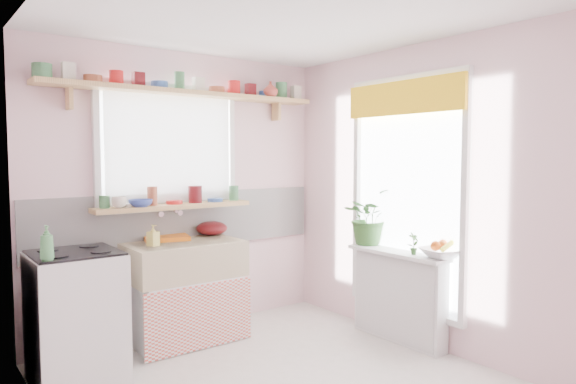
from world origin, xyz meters
TOP-DOWN VIEW (x-y plane):
  - room at (0.66, 0.86)m, footprint 3.20×3.20m
  - sink_unit at (-0.15, 1.29)m, footprint 0.95×0.65m
  - cooker at (-1.10, 1.05)m, footprint 0.58×0.58m
  - radiator_ledge at (1.30, 0.20)m, footprint 0.22×0.95m
  - windowsill at (-0.15, 1.48)m, footprint 1.40×0.22m
  - pine_shelf at (0.00, 1.47)m, footprint 2.52×0.24m
  - shelf_crockery at (0.00, 1.47)m, footprint 2.47×0.11m
  - sill_crockery at (-0.17, 1.48)m, footprint 1.35×0.11m
  - dish_tray at (-0.22, 1.50)m, footprint 0.43×0.37m
  - colander at (0.22, 1.50)m, footprint 0.32×0.32m
  - jade_plant at (1.33, 0.60)m, footprint 0.56×0.52m
  - fruit_bowl at (1.33, -0.20)m, footprint 0.38×0.38m
  - herb_pot at (1.26, 0.02)m, footprint 0.10×0.07m
  - soap_bottle_sink at (-0.43, 1.29)m, footprint 0.10×0.10m
  - sill_cup at (-0.65, 1.42)m, footprint 0.13×0.13m
  - sill_bowl at (-0.48, 1.42)m, footprint 0.25×0.25m
  - shelf_vase at (0.82, 1.41)m, footprint 0.17×0.17m
  - cooker_bottle at (-1.32, 0.83)m, footprint 0.09×0.09m
  - fruit at (1.34, -0.19)m, footprint 0.20×0.14m

SIDE VIEW (x-z plane):
  - radiator_ledge at x=1.30m, z-range 0.01..0.78m
  - sink_unit at x=-0.15m, z-range -0.13..0.99m
  - cooker at x=-1.10m, z-range 0.00..0.92m
  - fruit_bowl at x=1.33m, z-range 0.78..0.85m
  - herb_pot at x=1.26m, z-range 0.78..0.96m
  - dish_tray at x=-0.22m, z-range 0.85..0.89m
  - fruit at x=1.34m, z-range 0.82..0.92m
  - colander at x=0.22m, z-range 0.85..0.98m
  - soap_bottle_sink at x=-0.43m, z-range 0.85..1.02m
  - jade_plant at x=1.33m, z-range 0.77..1.28m
  - cooker_bottle at x=-1.32m, z-range 0.92..1.14m
  - windowsill at x=-0.15m, z-range 1.12..1.16m
  - sill_bowl at x=-0.48m, z-range 1.16..1.22m
  - sill_cup at x=-0.65m, z-range 1.16..1.25m
  - sill_crockery at x=-0.17m, z-range 1.16..1.28m
  - room at x=0.66m, z-range -0.23..2.97m
  - pine_shelf at x=0.00m, z-range 2.10..2.14m
  - shelf_crockery at x=0.00m, z-range 2.14..2.26m
  - shelf_vase at x=0.82m, z-range 2.14..2.29m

